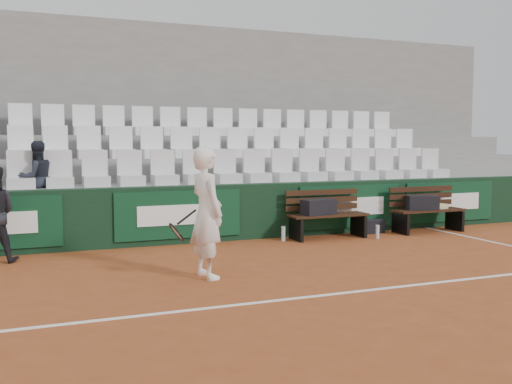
% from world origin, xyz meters
% --- Properties ---
extents(ground, '(80.00, 80.00, 0.00)m').
position_xyz_m(ground, '(0.00, 0.00, 0.00)').
color(ground, '#984722').
rests_on(ground, ground).
extents(court_baseline, '(18.00, 0.06, 0.01)m').
position_xyz_m(court_baseline, '(0.00, 0.00, 0.00)').
color(court_baseline, white).
rests_on(court_baseline, ground).
extents(back_barrier, '(18.00, 0.34, 1.00)m').
position_xyz_m(back_barrier, '(0.07, 3.99, 0.50)').
color(back_barrier, black).
rests_on(back_barrier, ground).
extents(grandstand_tier_front, '(18.00, 0.95, 1.00)m').
position_xyz_m(grandstand_tier_front, '(0.00, 4.62, 0.50)').
color(grandstand_tier_front, gray).
rests_on(grandstand_tier_front, ground).
extents(grandstand_tier_mid, '(18.00, 0.95, 1.45)m').
position_xyz_m(grandstand_tier_mid, '(0.00, 5.58, 0.72)').
color(grandstand_tier_mid, gray).
rests_on(grandstand_tier_mid, ground).
extents(grandstand_tier_back, '(18.00, 0.95, 1.90)m').
position_xyz_m(grandstand_tier_back, '(0.00, 6.53, 0.95)').
color(grandstand_tier_back, gray).
rests_on(grandstand_tier_back, ground).
extents(grandstand_rear_wall, '(18.00, 0.30, 4.40)m').
position_xyz_m(grandstand_rear_wall, '(0.00, 7.15, 2.20)').
color(grandstand_rear_wall, gray).
rests_on(grandstand_rear_wall, ground).
extents(seat_row_front, '(11.90, 0.44, 0.63)m').
position_xyz_m(seat_row_front, '(0.00, 4.45, 1.31)').
color(seat_row_front, silver).
rests_on(seat_row_front, grandstand_tier_front).
extents(seat_row_mid, '(11.90, 0.44, 0.63)m').
position_xyz_m(seat_row_mid, '(0.00, 5.40, 1.77)').
color(seat_row_mid, white).
rests_on(seat_row_mid, grandstand_tier_mid).
extents(seat_row_back, '(11.90, 0.44, 0.63)m').
position_xyz_m(seat_row_back, '(0.00, 6.35, 2.21)').
color(seat_row_back, white).
rests_on(seat_row_back, grandstand_tier_back).
extents(bench_left, '(1.50, 0.56, 0.45)m').
position_xyz_m(bench_left, '(2.50, 3.45, 0.23)').
color(bench_left, '#341C0F').
rests_on(bench_left, ground).
extents(bench_right, '(1.50, 0.56, 0.45)m').
position_xyz_m(bench_right, '(4.69, 3.38, 0.23)').
color(bench_right, black).
rests_on(bench_right, ground).
extents(sports_bag_left, '(0.69, 0.41, 0.28)m').
position_xyz_m(sports_bag_left, '(2.30, 3.45, 0.59)').
color(sports_bag_left, black).
rests_on(sports_bag_left, bench_left).
extents(sports_bag_right, '(0.65, 0.44, 0.28)m').
position_xyz_m(sports_bag_right, '(4.52, 3.36, 0.59)').
color(sports_bag_right, black).
rests_on(sports_bag_right, bench_right).
extents(towel, '(0.35, 0.27, 0.09)m').
position_xyz_m(towel, '(4.93, 3.40, 0.50)').
color(towel, '#D1CA87').
rests_on(towel, bench_right).
extents(sports_bag_ground, '(0.44, 0.28, 0.26)m').
position_xyz_m(sports_bag_ground, '(3.61, 3.69, 0.13)').
color(sports_bag_ground, black).
rests_on(sports_bag_ground, ground).
extents(water_bottle_near, '(0.07, 0.07, 0.26)m').
position_xyz_m(water_bottle_near, '(1.62, 3.49, 0.13)').
color(water_bottle_near, silver).
rests_on(water_bottle_near, ground).
extents(water_bottle_far, '(0.07, 0.07, 0.25)m').
position_xyz_m(water_bottle_far, '(3.32, 3.08, 0.12)').
color(water_bottle_far, silver).
rests_on(water_bottle_far, ground).
extents(tennis_player, '(0.75, 0.68, 1.71)m').
position_xyz_m(tennis_player, '(-0.45, 1.34, 0.85)').
color(tennis_player, white).
rests_on(tennis_player, ground).
extents(spectator_c, '(0.73, 0.65, 1.23)m').
position_xyz_m(spectator_c, '(-2.46, 4.50, 1.62)').
color(spectator_c, '#1E212D').
rests_on(spectator_c, grandstand_tier_front).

